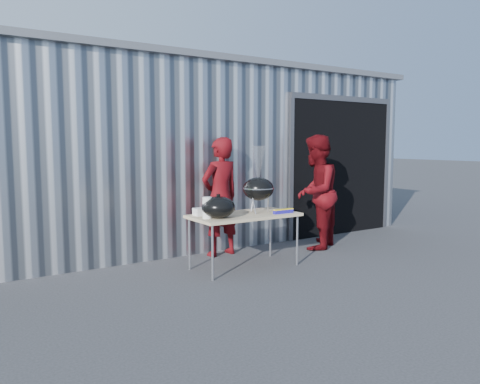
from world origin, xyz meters
TOP-DOWN VIEW (x-y plane):
  - ground at (0.00, 0.00)m, footprint 80.00×80.00m
  - building at (0.92, 4.59)m, footprint 8.20×6.20m
  - folding_table at (0.39, 0.65)m, footprint 1.50×0.75m
  - kettle_grill at (0.62, 0.65)m, footprint 0.44×0.44m
  - grill_lid at (-0.09, 0.55)m, footprint 0.44×0.44m
  - paper_towels at (-0.23, 0.60)m, footprint 0.12×0.12m
  - white_tub at (-0.16, 0.88)m, footprint 0.20×0.15m
  - foil_box at (0.87, 0.40)m, footprint 0.32×0.06m
  - person_cook at (0.48, 1.46)m, footprint 0.71×0.51m
  - person_bystander at (2.03, 1.01)m, footprint 1.14×1.08m

SIDE VIEW (x-z plane):
  - ground at x=0.00m, z-range 0.00..0.00m
  - folding_table at x=0.39m, z-range 0.33..1.08m
  - foil_box at x=0.87m, z-range 0.75..0.81m
  - white_tub at x=-0.16m, z-range 0.75..0.85m
  - paper_towels at x=-0.23m, z-range 0.75..1.03m
  - grill_lid at x=-0.09m, z-range 0.74..1.05m
  - person_cook at x=0.48m, z-range 0.00..1.81m
  - person_bystander at x=2.03m, z-range 0.00..1.86m
  - kettle_grill at x=0.62m, z-range 0.70..1.64m
  - building at x=0.92m, z-range -0.01..3.09m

